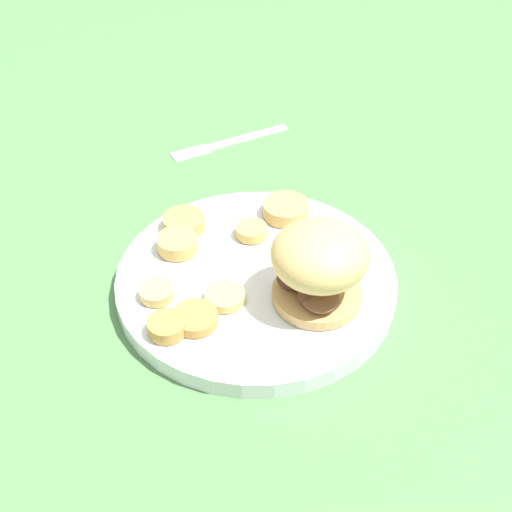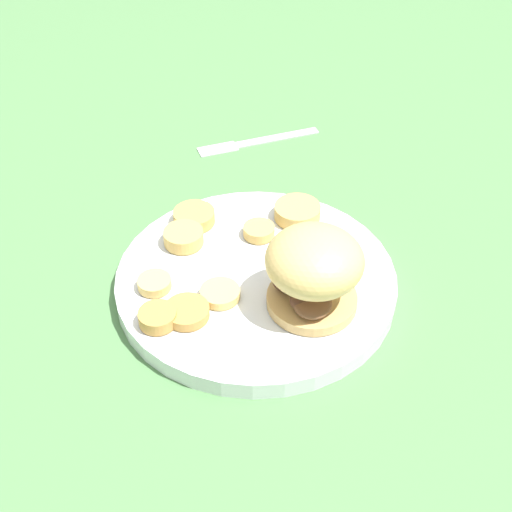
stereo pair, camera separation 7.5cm
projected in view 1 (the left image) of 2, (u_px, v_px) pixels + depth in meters
name	position (u px, v px, depth m)	size (l,w,h in m)	color
ground_plane	(256.00, 288.00, 0.79)	(4.00, 4.00, 0.00)	#4C7A47
dinner_plate	(256.00, 280.00, 0.78)	(0.30, 0.30, 0.02)	white
sandwich	(319.00, 264.00, 0.71)	(0.10, 0.10, 0.09)	tan
potato_round_0	(157.00, 292.00, 0.74)	(0.04, 0.04, 0.01)	#DBB766
potato_round_1	(184.00, 222.00, 0.83)	(0.05, 0.05, 0.01)	tan
potato_round_2	(251.00, 231.00, 0.82)	(0.04, 0.04, 0.01)	tan
potato_round_3	(177.00, 243.00, 0.80)	(0.05, 0.05, 0.02)	tan
potato_round_4	(167.00, 326.00, 0.70)	(0.04, 0.04, 0.01)	#BC8942
potato_round_5	(286.00, 209.00, 0.84)	(0.05, 0.05, 0.02)	tan
potato_round_6	(225.00, 296.00, 0.74)	(0.04, 0.04, 0.01)	#DBB766
potato_round_7	(195.00, 318.00, 0.71)	(0.05, 0.05, 0.01)	#BC8942
fork	(229.00, 142.00, 1.01)	(0.14, 0.14, 0.00)	silver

